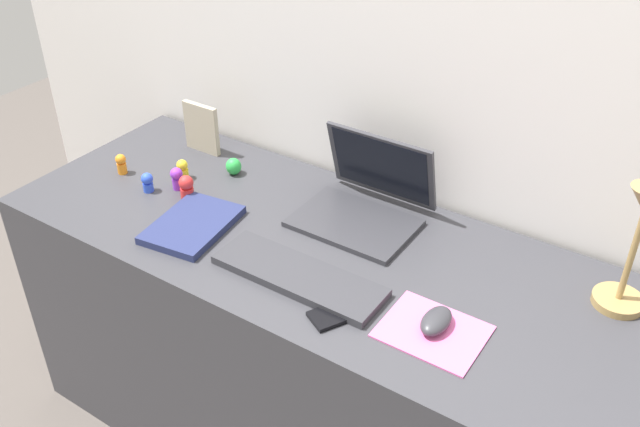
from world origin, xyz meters
name	(u,v)px	position (x,y,z in m)	size (l,w,h in m)	color
back_wall	(383,200)	(0.00, 0.35, 0.67)	(2.83, 0.05, 1.35)	silver
desk	(315,351)	(0.00, 0.00, 0.37)	(1.63, 0.63, 0.74)	#38383D
laptop	(366,197)	(0.04, 0.17, 0.79)	(0.30, 0.27, 0.21)	#333338
keyboard	(299,276)	(0.05, -0.14, 0.75)	(0.41, 0.13, 0.02)	#333338
mousepad	(433,331)	(0.38, -0.13, 0.74)	(0.21, 0.17, 0.00)	pink
mouse	(436,321)	(0.38, -0.11, 0.76)	(0.06, 0.10, 0.03)	#333338
cell_phone	(339,313)	(0.19, -0.19, 0.74)	(0.06, 0.13, 0.01)	black
desk_lamp	(631,252)	(0.68, 0.14, 0.90)	(0.11, 0.17, 0.35)	#A5844C
notebook_pad	(193,225)	(-0.29, -0.12, 0.75)	(0.17, 0.24, 0.02)	navy
picture_frame	(201,128)	(-0.54, 0.20, 0.81)	(0.12, 0.02, 0.15)	#B2A58C
toy_figurine_green	(234,166)	(-0.37, 0.15, 0.76)	(0.04, 0.04, 0.05)	green
toy_figurine_purple	(178,177)	(-0.45, 0.00, 0.78)	(0.03, 0.03, 0.06)	purple
toy_figurine_yellow	(183,169)	(-0.48, 0.05, 0.77)	(0.03, 0.03, 0.06)	yellow
toy_figurine_blue	(147,182)	(-0.51, -0.05, 0.77)	(0.03, 0.03, 0.06)	blue
toy_figurine_red	(186,186)	(-0.40, -0.02, 0.77)	(0.04, 0.04, 0.07)	red
toy_figurine_orange	(121,163)	(-0.64, -0.02, 0.77)	(0.03, 0.03, 0.06)	orange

